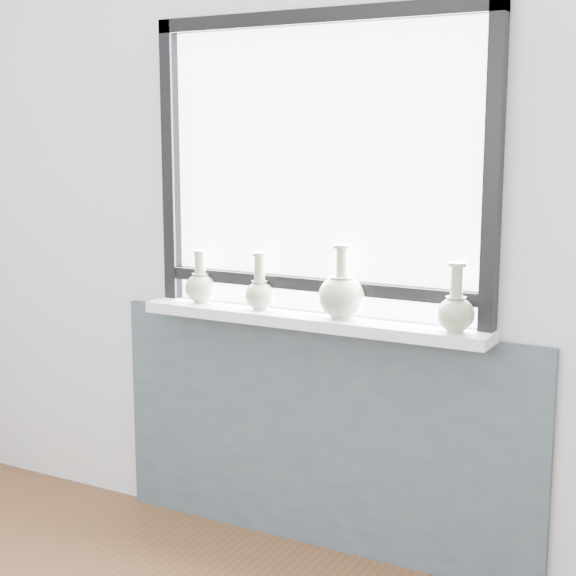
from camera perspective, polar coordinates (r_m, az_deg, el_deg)
The scene contains 8 objects.
back_wall at distance 3.16m, azimuth 2.29°, elevation 5.72°, with size 3.60×0.02×2.60m, color silver.
apron_panel at distance 3.31m, azimuth 1.95°, elevation -9.50°, with size 1.70×0.03×0.86m, color #45565E.
windowsill at distance 3.13m, azimuth 1.41°, elevation -2.08°, with size 1.32×0.18×0.04m, color silver.
window at distance 3.12m, azimuth 2.00°, elevation 8.27°, with size 1.30×0.06×1.05m.
vase_a at distance 3.36m, azimuth -5.68°, elevation 0.20°, with size 0.12×0.12×0.20m.
vase_b at distance 3.21m, azimuth -1.85°, elevation -0.21°, with size 0.11×0.11×0.21m.
vase_c at distance 3.06m, azimuth 3.48°, elevation -0.39°, with size 0.16×0.16×0.26m.
vase_d at distance 2.89m, azimuth 10.79°, elevation -1.40°, with size 0.12×0.12×0.23m.
Camera 1 is at (1.41, -1.01, 1.53)m, focal length 55.00 mm.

